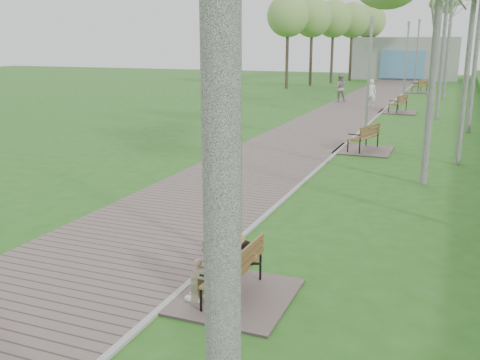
% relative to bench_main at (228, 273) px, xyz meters
% --- Properties ---
extents(ground, '(120.00, 120.00, 0.00)m').
position_rel_bench_main_xyz_m(ground, '(-0.72, -1.51, -0.39)').
color(ground, '#255F17').
rests_on(ground, ground).
extents(walkway, '(3.50, 67.00, 0.04)m').
position_rel_bench_main_xyz_m(walkway, '(-2.47, 19.99, -0.37)').
color(walkway, '#6F605A').
rests_on(walkway, ground).
extents(kerb, '(0.10, 67.00, 0.05)m').
position_rel_bench_main_xyz_m(kerb, '(-0.72, 19.99, -0.36)').
color(kerb, '#999993').
rests_on(kerb, ground).
extents(building_north, '(10.00, 5.20, 4.00)m').
position_rel_bench_main_xyz_m(building_north, '(-2.22, 49.46, 1.61)').
color(building_north, '#9E9E99').
rests_on(building_north, ground).
extents(bench_main, '(1.60, 1.78, 1.40)m').
position_rel_bench_main_xyz_m(bench_main, '(0.00, 0.00, 0.00)').
color(bench_main, '#6F605A').
rests_on(bench_main, ground).
extents(bench_second, '(1.81, 2.01, 1.11)m').
position_rel_bench_main_xyz_m(bench_second, '(0.02, 11.58, -0.18)').
color(bench_second, '#6F605A').
rests_on(bench_second, ground).
extents(bench_third, '(1.84, 2.04, 1.13)m').
position_rel_bench_main_xyz_m(bench_third, '(0.02, 22.48, -0.18)').
color(bench_third, '#6F605A').
rests_on(bench_third, ground).
extents(bench_far, '(1.93, 2.14, 1.18)m').
position_rel_bench_main_xyz_m(bench_far, '(0.29, 34.71, -0.17)').
color(bench_far, '#6F605A').
rests_on(bench_far, ground).
extents(lamp_post_near, '(0.22, 0.22, 5.79)m').
position_rel_bench_main_xyz_m(lamp_post_near, '(-0.30, 1.10, 2.32)').
color(lamp_post_near, '#93959A').
rests_on(lamp_post_near, ground).
extents(lamp_post_second, '(0.18, 0.18, 4.54)m').
position_rel_bench_main_xyz_m(lamp_post_second, '(-0.56, 15.78, 1.73)').
color(lamp_post_second, '#93959A').
rests_on(lamp_post_second, ground).
extents(lamp_post_third, '(0.19, 0.19, 4.81)m').
position_rel_bench_main_xyz_m(lamp_post_third, '(-0.36, 29.62, 1.86)').
color(lamp_post_third, '#93959A').
rests_on(lamp_post_third, ground).
extents(lamp_post_far, '(0.21, 0.21, 5.43)m').
position_rel_bench_main_xyz_m(lamp_post_far, '(-0.62, 42.30, 2.15)').
color(lamp_post_far, '#93959A').
rests_on(lamp_post_far, ground).
extents(pedestrian_near, '(0.58, 0.39, 1.55)m').
position_rel_bench_main_xyz_m(pedestrian_near, '(-1.68, 24.50, 0.39)').
color(pedestrian_near, white).
rests_on(pedestrian_near, ground).
extents(pedestrian_far, '(1.00, 0.91, 1.68)m').
position_rel_bench_main_xyz_m(pedestrian_far, '(-3.85, 26.36, 0.46)').
color(pedestrian_far, gray).
rests_on(pedestrian_far, ground).
extents(birch_distant_a, '(2.47, 2.47, 8.51)m').
position_rel_bench_main_xyz_m(birch_distant_a, '(1.27, 43.97, 6.30)').
color(birch_distant_a, silver).
rests_on(birch_distant_a, ground).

